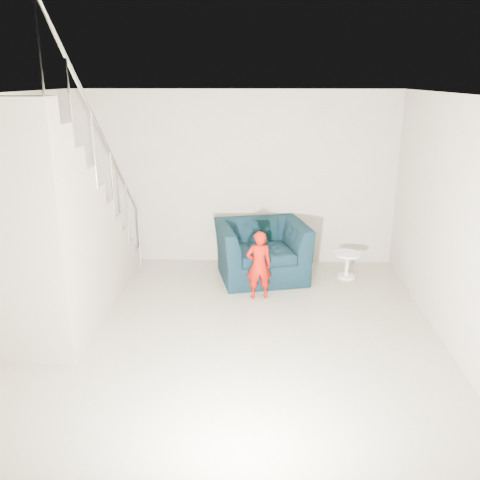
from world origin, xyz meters
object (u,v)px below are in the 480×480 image
Objects in this scene: toddler at (259,265)px; staircase at (57,246)px; side_table at (347,261)px; armchair at (262,251)px.

staircase is at bearing 6.94° from toddler.
staircase is (-3.70, -1.53, 0.69)m from side_table.
staircase reaches higher than armchair.
armchair is 2.91m from staircase.
armchair is at bearing 31.73° from staircase.
toddler is 1.54m from side_table.
staircase is (-2.43, -1.50, 0.53)m from armchair.
toddler is 2.55m from staircase.
armchair is 1.28m from side_table.
armchair is at bearing -102.94° from toddler.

